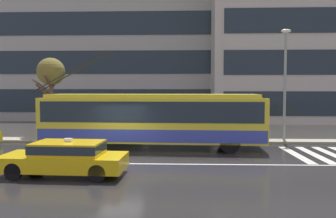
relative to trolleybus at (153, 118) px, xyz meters
name	(u,v)px	position (x,y,z in m)	size (l,w,h in m)	color
ground_plane	(115,158)	(-1.55, -2.68, -1.62)	(160.00, 160.00, 0.00)	#262425
sidewalk_slab	(139,132)	(-1.55, 6.60, -1.55)	(80.00, 10.00, 0.14)	gray
crosswalk_stripe_edge_near	(296,154)	(7.18, -1.54, -1.62)	(0.44, 4.40, 0.01)	beige
crosswalk_stripe_inner_a	(314,155)	(8.08, -1.54, -1.62)	(0.44, 4.40, 0.01)	beige
crosswalk_stripe_center	(333,155)	(8.98, -1.54, -1.62)	(0.44, 4.40, 0.01)	beige
lane_centre_line	(110,164)	(-1.55, -3.88, -1.62)	(72.00, 0.14, 0.01)	silver
trolleybus	(153,118)	(0.00, 0.00, 0.00)	(12.78, 3.03, 5.30)	yellow
taxi_oncoming_near	(66,157)	(-2.77, -5.91, -0.92)	(4.63, 1.99, 1.39)	gold
bus_shelter	(119,107)	(-2.44, 3.07, 0.47)	(3.93, 1.73, 2.60)	gray
pedestrian_at_shelter	(136,120)	(-1.53, 4.52, -0.50)	(0.50, 0.50, 1.66)	#45554D
pedestrian_approaching_curb	(226,114)	(4.27, 2.19, 0.12)	(1.54, 1.54, 1.97)	black
street_lamp	(285,75)	(7.87, 2.60, 2.48)	(0.60, 0.32, 6.72)	gray
street_tree_bare	(51,74)	(-7.25, 4.25, 2.66)	(2.18, 2.28, 5.20)	brown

